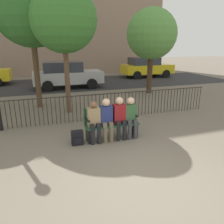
# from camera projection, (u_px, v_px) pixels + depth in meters

# --- Properties ---
(ground_plane) EXTENTS (80.00, 80.00, 0.00)m
(ground_plane) POSITION_uv_depth(u_px,v_px,m) (147.00, 182.00, 4.32)
(ground_plane) COLOR #706656
(park_bench) EXTENTS (1.52, 0.45, 0.92)m
(park_bench) POSITION_uv_depth(u_px,v_px,m) (111.00, 122.00, 6.27)
(park_bench) COLOR #194728
(park_bench) RESTS_ON ground
(seated_person_0) EXTENTS (0.34, 0.39, 1.16)m
(seated_person_0) POSITION_uv_depth(u_px,v_px,m) (94.00, 120.00, 5.95)
(seated_person_0) COLOR black
(seated_person_0) RESTS_ON ground
(seated_person_1) EXTENTS (0.34, 0.39, 1.21)m
(seated_person_1) POSITION_uv_depth(u_px,v_px,m) (107.00, 117.00, 6.05)
(seated_person_1) COLOR brown
(seated_person_1) RESTS_ON ground
(seated_person_2) EXTENTS (0.34, 0.39, 1.22)m
(seated_person_2) POSITION_uv_depth(u_px,v_px,m) (120.00, 116.00, 6.16)
(seated_person_2) COLOR black
(seated_person_2) RESTS_ON ground
(seated_person_3) EXTENTS (0.34, 0.39, 1.19)m
(seated_person_3) POSITION_uv_depth(u_px,v_px,m) (131.00, 115.00, 6.27)
(seated_person_3) COLOR #3D3D42
(seated_person_3) RESTS_ON ground
(backpack) EXTENTS (0.32, 0.20, 0.40)m
(backpack) POSITION_uv_depth(u_px,v_px,m) (77.00, 138.00, 5.89)
(backpack) COLOR black
(backpack) RESTS_ON ground
(fence_railing) EXTENTS (9.01, 0.03, 0.95)m
(fence_railing) POSITION_uv_depth(u_px,v_px,m) (96.00, 105.00, 7.76)
(fence_railing) COLOR #2D2823
(fence_railing) RESTS_ON ground
(tree_1) EXTENTS (2.41, 2.41, 4.69)m
(tree_1) POSITION_uv_depth(u_px,v_px,m) (64.00, 19.00, 7.79)
(tree_1) COLOR brown
(tree_1) RESTS_ON ground
(tree_2) EXTENTS (2.96, 2.96, 5.43)m
(tree_2) POSITION_uv_depth(u_px,v_px,m) (30.00, 9.00, 8.40)
(tree_2) COLOR #4C3823
(tree_2) RESTS_ON ground
(tree_3) EXTENTS (2.65, 2.65, 4.47)m
(tree_3) POSITION_uv_depth(u_px,v_px,m) (152.00, 34.00, 11.44)
(tree_3) COLOR #422D1E
(tree_3) RESTS_ON ground
(street_surface) EXTENTS (24.00, 6.00, 0.01)m
(street_surface) POSITION_uv_depth(u_px,v_px,m) (68.00, 84.00, 15.20)
(street_surface) COLOR #2B2B2D
(street_surface) RESTS_ON ground
(parked_car_1) EXTENTS (4.20, 1.94, 1.62)m
(parked_car_1) POSITION_uv_depth(u_px,v_px,m) (146.00, 67.00, 18.13)
(parked_car_1) COLOR yellow
(parked_car_1) RESTS_ON ground
(parked_car_2) EXTENTS (4.20, 1.94, 1.62)m
(parked_car_2) POSITION_uv_depth(u_px,v_px,m) (67.00, 74.00, 13.54)
(parked_car_2) COLOR #B7B7BC
(parked_car_2) RESTS_ON ground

